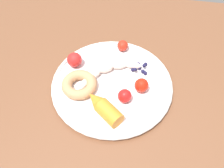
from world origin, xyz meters
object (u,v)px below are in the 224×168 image
Objects in this scene: plate at (112,85)px; carrot_orange at (103,107)px; donut at (79,85)px; blueberry_pile at (141,68)px; tomato_mid at (141,86)px; tomato_far at (125,96)px; dining_table at (101,104)px; banana at (107,70)px; tomato_extra at (75,60)px; tomato_near at (123,46)px.

carrot_orange reaches higher than plate.
donut is 0.18m from blueberry_pile.
tomato_mid reaches higher than tomato_far.
donut is (0.05, 0.02, 0.12)m from dining_table.
banana is 0.11m from tomato_far.
dining_table is 0.13m from banana.
tomato_far is (-0.13, 0.02, 0.00)m from donut.
plate is at bearing 156.32° from tomato_extra.
tomato_near is 0.87× the size of tomato_mid.
plate is 8.68× the size of tomato_mid.
dining_table is 0.15m from tomato_far.
plate is 10.00× the size of tomato_near.
plate is 2.98× the size of carrot_orange.
tomato_near is (-0.02, -0.23, -0.00)m from carrot_orange.
tomato_far is (-0.04, 0.05, 0.02)m from plate.
dining_table is 10.68× the size of donut.
tomato_extra is at bearing -33.84° from dining_table.
banana is at bearing 73.26° from tomato_near.
banana reaches higher than donut.
banana is 0.09m from donut.
donut is at bearing 22.57° from dining_table.
plate is 7.76× the size of tomato_extra.
tomato_extra reaches higher than tomato_far.
dining_table is 21.67× the size of blueberry_pile.
tomato_mid is (-0.09, -0.08, -0.00)m from carrot_orange.
carrot_orange is 0.12m from tomato_mid.
plate is 0.05m from banana.
blueberry_pile reaches higher than dining_table.
tomato_mid is 0.06m from tomato_far.
tomato_mid reaches higher than plate.
dining_table is 0.11m from plate.
tomato_mid is at bearing 163.42° from tomato_extra.
tomato_far is 0.19m from tomato_extra.
banana is 3.50× the size of blueberry_pile.
tomato_extra reaches higher than blueberry_pile.
donut is 2.87× the size of tomato_near.
plate is at bearing -5.26° from tomato_mid.
tomato_near is at bearing -80.30° from tomato_far.
tomato_far reaches higher than banana.
tomato_far reaches higher than plate.
banana is at bearing -53.75° from tomato_far.
banana reaches higher than plate.
tomato_mid is at bearing -135.85° from tomato_far.
donut is 2.49× the size of tomato_mid.
donut is 0.13m from tomato_far.
tomato_extra is (0.11, -0.14, 0.00)m from carrot_orange.
banana is 0.11m from tomato_mid.
carrot_orange is 0.10m from donut.
carrot_orange reaches higher than tomato_far.
tomato_mid is (-0.11, 0.00, 0.13)m from dining_table.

